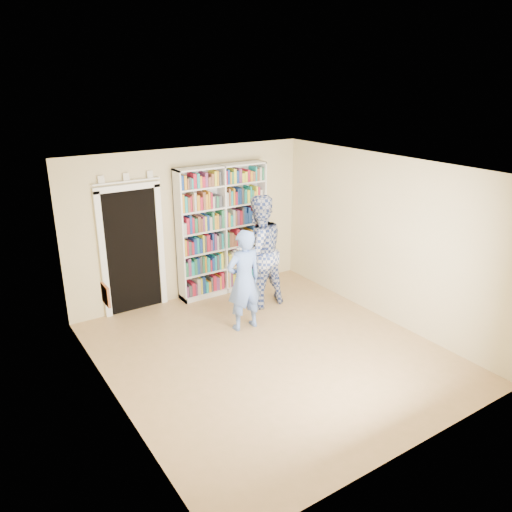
{
  "coord_description": "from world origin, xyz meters",
  "views": [
    {
      "loc": [
        -3.69,
        -5.26,
        3.81
      ],
      "look_at": [
        0.34,
        0.9,
        1.17
      ],
      "focal_mm": 35.0,
      "sensor_mm": 36.0,
      "label": 1
    }
  ],
  "objects": [
    {
      "name": "paper_sheet",
      "position": [
        0.94,
        1.31,
        1.05
      ],
      "size": [
        0.19,
        0.12,
        0.31
      ],
      "primitive_type": "cube",
      "rotation": [
        0.0,
        0.0,
        0.55
      ],
      "color": "white",
      "rests_on": "man_plaid"
    },
    {
      "name": "man_plaid",
      "position": [
        0.77,
        1.48,
        0.99
      ],
      "size": [
        0.98,
        0.77,
        1.98
      ],
      "primitive_type": "imported",
      "rotation": [
        0.0,
        0.0,
        3.16
      ],
      "color": "navy",
      "rests_on": "floor"
    },
    {
      "name": "floor",
      "position": [
        0.0,
        0.0,
        0.0
      ],
      "size": [
        5.0,
        5.0,
        0.0
      ],
      "primitive_type": "plane",
      "color": "#A4804F",
      "rests_on": "ground"
    },
    {
      "name": "man_blue",
      "position": [
        0.1,
        0.87,
        0.82
      ],
      "size": [
        0.61,
        0.41,
        1.64
      ],
      "primitive_type": "imported",
      "rotation": [
        0.0,
        0.0,
        3.12
      ],
      "color": "#668BE2",
      "rests_on": "floor"
    },
    {
      "name": "wall_right",
      "position": [
        2.25,
        0.0,
        1.35
      ],
      "size": [
        0.0,
        5.0,
        5.0
      ],
      "primitive_type": "plane",
      "rotation": [
        1.57,
        0.0,
        -1.57
      ],
      "color": "beige",
      "rests_on": "floor"
    },
    {
      "name": "doorway",
      "position": [
        -1.1,
        2.48,
        1.18
      ],
      "size": [
        1.1,
        0.08,
        2.43
      ],
      "color": "black",
      "rests_on": "floor"
    },
    {
      "name": "bookshelf",
      "position": [
        0.55,
        2.34,
        1.2
      ],
      "size": [
        1.73,
        0.32,
        2.37
      ],
      "rotation": [
        0.0,
        0.0,
        0.3
      ],
      "color": "white",
      "rests_on": "floor"
    },
    {
      "name": "ceiling",
      "position": [
        0.0,
        0.0,
        2.7
      ],
      "size": [
        5.0,
        5.0,
        0.0
      ],
      "primitive_type": "plane",
      "rotation": [
        3.14,
        0.0,
        0.0
      ],
      "color": "white",
      "rests_on": "wall_back"
    },
    {
      "name": "wall_back",
      "position": [
        0.0,
        2.5,
        1.35
      ],
      "size": [
        4.5,
        0.0,
        4.5
      ],
      "primitive_type": "plane",
      "rotation": [
        1.57,
        0.0,
        0.0
      ],
      "color": "beige",
      "rests_on": "floor"
    },
    {
      "name": "wall_left",
      "position": [
        -2.25,
        0.0,
        1.35
      ],
      "size": [
        0.0,
        5.0,
        5.0
      ],
      "primitive_type": "plane",
      "rotation": [
        1.57,
        0.0,
        1.57
      ],
      "color": "beige",
      "rests_on": "floor"
    },
    {
      "name": "wall_art",
      "position": [
        -2.23,
        0.2,
        1.4
      ],
      "size": [
        0.03,
        0.25,
        0.25
      ],
      "primitive_type": "cube",
      "color": "maroon",
      "rests_on": "wall_left"
    }
  ]
}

